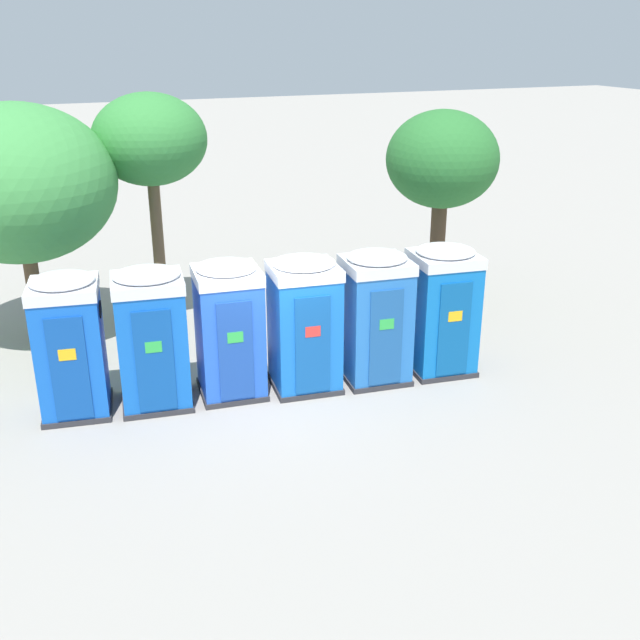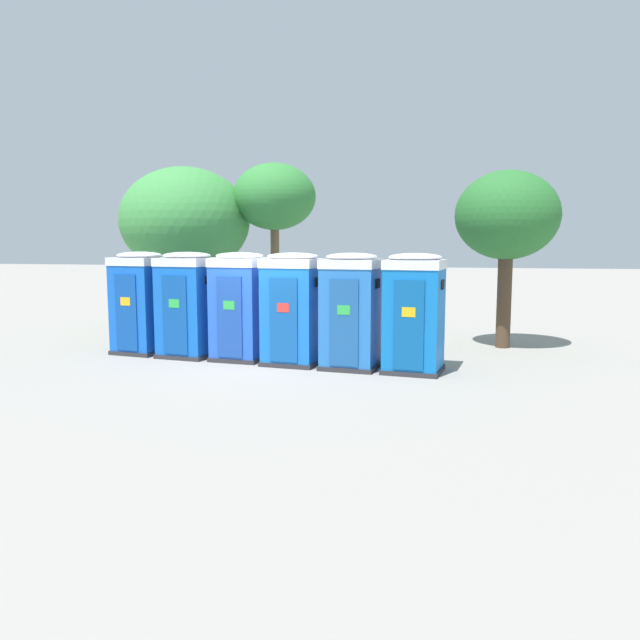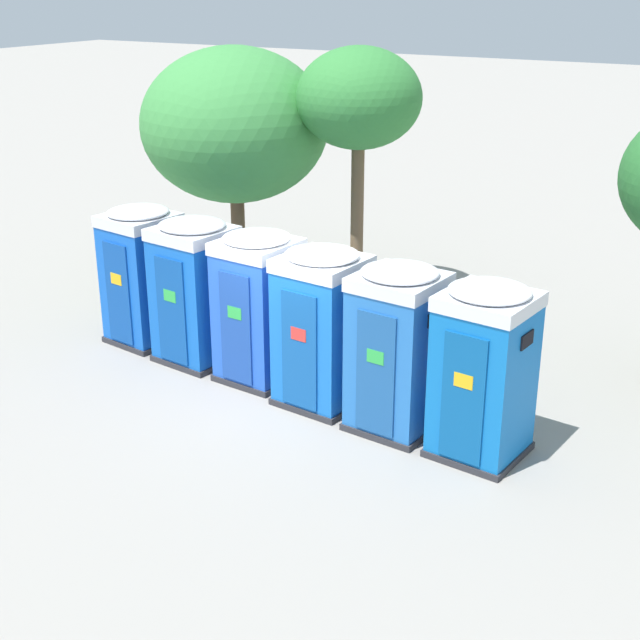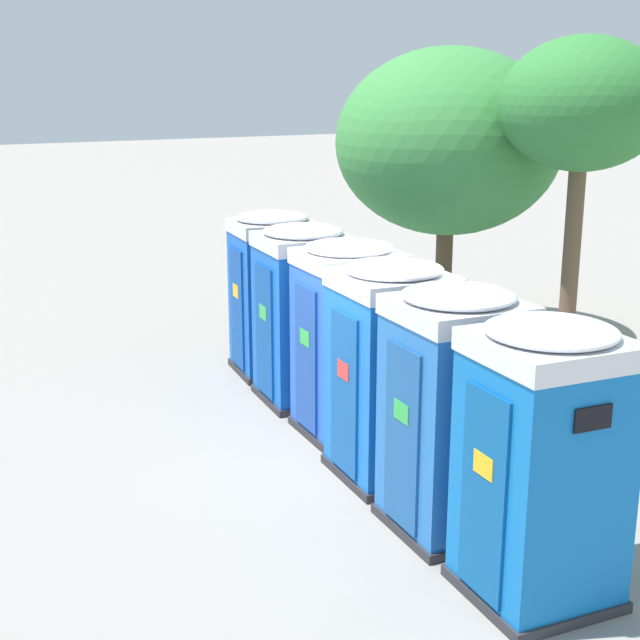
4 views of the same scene
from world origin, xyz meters
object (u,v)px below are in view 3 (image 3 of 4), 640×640
at_px(portapotty_3, 322,327).
at_px(street_tree_0, 235,125).
at_px(portapotty_4, 397,348).
at_px(portapotty_5, 484,371).
at_px(portapotty_0, 142,274).
at_px(portapotty_2, 258,306).
at_px(street_tree_2, 359,100).
at_px(portapotty_1, 195,290).

relative_size(portapotty_3, street_tree_0, 0.50).
relative_size(portapotty_4, portapotty_5, 1.00).
relative_size(portapotty_0, portapotty_4, 1.00).
height_order(portapotty_2, portapotty_5, same).
bearing_deg(portapotty_5, portapotty_4, 174.84).
distance_m(portapotty_0, street_tree_2, 5.38).
distance_m(portapotty_0, street_tree_0, 4.27).
distance_m(portapotty_2, portapotty_5, 4.14).
distance_m(portapotty_4, street_tree_2, 6.35).
bearing_deg(portapotty_2, portapotty_5, -7.82).
distance_m(portapotty_2, street_tree_2, 5.15).
xyz_separation_m(street_tree_0, street_tree_2, (2.75, 0.31, 0.65)).
distance_m(portapotty_1, street_tree_2, 5.13).
relative_size(portapotty_1, street_tree_0, 0.50).
bearing_deg(portapotty_4, portapotty_3, 172.67).
distance_m(portapotty_5, street_tree_2, 7.22).
distance_m(portapotty_0, portapotty_2, 2.76).
bearing_deg(portapotty_1, street_tree_0, 114.97).
bearing_deg(street_tree_2, portapotty_3, -68.53).
distance_m(portapotty_1, portapotty_5, 5.53).
distance_m(portapotty_4, street_tree_0, 7.70).
distance_m(street_tree_0, street_tree_2, 2.84).
bearing_deg(portapotty_5, portapotty_3, 173.75).
xyz_separation_m(portapotty_2, street_tree_2, (-0.44, 4.30, 2.80)).
height_order(portapotty_4, street_tree_2, street_tree_2).
xyz_separation_m(portapotty_5, street_tree_0, (-7.29, 4.56, 2.14)).
bearing_deg(portapotty_1, portapotty_4, -7.59).
height_order(portapotty_1, street_tree_2, street_tree_2).
xyz_separation_m(portapotty_1, portapotty_2, (1.38, -0.11, 0.00)).
bearing_deg(portapotty_0, street_tree_2, 59.90).
bearing_deg(portapotty_3, portapotty_2, 169.03).
distance_m(portapotty_0, portapotty_5, 6.91).
height_order(portapotty_1, portapotty_3, same).
xyz_separation_m(portapotty_2, portapotty_5, (4.11, -0.56, -0.00)).
relative_size(portapotty_0, portapotty_1, 1.00).
bearing_deg(portapotty_1, portapotty_0, 170.97).
distance_m(portapotty_2, portapotty_4, 2.76).
xyz_separation_m(portapotty_4, street_tree_2, (-3.17, 4.74, 2.80)).
height_order(portapotty_5, street_tree_0, street_tree_0).
distance_m(portapotty_0, portapotty_4, 5.53).
relative_size(portapotty_1, portapotty_4, 1.00).
bearing_deg(portapotty_5, street_tree_0, 148.00).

